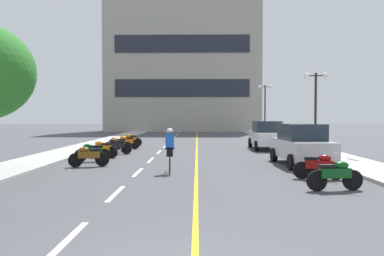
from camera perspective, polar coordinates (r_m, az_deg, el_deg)
The scene contains 31 objects.
ground_plane at distance 25.68m, azimuth 0.16°, elevation -2.98°, with size 140.00×140.00×0.00m, color #47474C.
curb_left at distance 29.62m, azimuth -13.85°, elevation -2.26°, with size 2.40×72.00×0.12m, color #A8A8A3.
curb_right at distance 29.48m, azimuth 14.37°, elevation -2.29°, with size 2.40×72.00×0.12m, color #A8A8A3.
lane_dash_0 at distance 7.30m, azimuth -18.17°, elevation -15.64°, with size 0.14×2.20×0.01m, color silver.
lane_dash_1 at distance 11.04m, azimuth -11.32°, elevation -9.56°, with size 0.14×2.20×0.01m, color silver.
lane_dash_2 at distance 14.92m, azimuth -8.07°, elevation -6.54°, with size 0.14×2.20×0.01m, color silver.
lane_dash_3 at distance 18.85m, azimuth -6.19°, elevation -4.76°, with size 0.14×2.20×0.01m, color silver.
lane_dash_4 at distance 22.80m, azimuth -4.97°, elevation -3.60°, with size 0.14×2.20×0.01m, color silver.
lane_dash_5 at distance 26.77m, azimuth -4.11°, elevation -2.78°, with size 0.14×2.20×0.01m, color silver.
lane_dash_6 at distance 30.74m, azimuth -3.47°, elevation -2.17°, with size 0.14×2.20×0.01m, color silver.
lane_dash_7 at distance 34.72m, azimuth -2.98°, elevation -1.70°, with size 0.14×2.20×0.01m, color silver.
lane_dash_8 at distance 38.71m, azimuth -2.59°, elevation -1.32°, with size 0.14×2.20×0.01m, color silver.
lane_dash_9 at distance 42.70m, azimuth -2.27°, elevation -1.02°, with size 0.14×2.20×0.01m, color silver.
lane_dash_10 at distance 46.69m, azimuth -2.01°, elevation -0.77°, with size 0.14×2.20×0.01m, color silver.
lane_dash_11 at distance 50.68m, azimuth -1.79°, elevation -0.56°, with size 0.14×2.20×0.01m, color silver.
centre_line_yellow at distance 28.66m, azimuth 0.73°, elevation -2.46°, with size 0.12×66.00×0.01m, color gold.
office_building at distance 53.28m, azimuth -1.36°, elevation 9.84°, with size 20.80×6.43×19.07m.
street_lamp_mid at distance 23.60m, azimuth 18.00°, elevation 5.05°, with size 1.46×0.36×4.58m.
street_lamp_far at distance 40.58m, azimuth 10.86°, elevation 4.35°, with size 1.46×0.36×5.23m.
parked_car_near at distance 17.34m, azimuth 16.02°, elevation -2.38°, with size 2.10×4.28×1.82m.
parked_car_mid at distance 25.01m, azimuth 11.08°, elevation -1.04°, with size 1.93×4.20×1.82m.
motorcycle_1 at distance 11.89m, azimuth 20.63°, elevation -6.53°, with size 1.70×0.60×0.92m.
motorcycle_2 at distance 13.77m, azimuth 18.45°, elevation -5.36°, with size 1.69×0.60×0.92m.
motorcycle_3 at distance 16.81m, azimuth -15.20°, elevation -4.02°, with size 1.66×0.75×0.92m.
motorcycle_4 at distance 18.59m, azimuth -14.70°, elevation -3.45°, with size 1.67×0.71×0.92m.
motorcycle_5 at distance 20.16m, azimuth -13.28°, elevation -3.03°, with size 1.66×0.72×0.92m.
motorcycle_6 at distance 21.85m, azimuth -11.25°, elevation -2.63°, with size 1.70×0.60×0.92m.
motorcycle_7 at distance 23.45m, azimuth -11.06°, elevation -2.32°, with size 1.70×0.60×0.92m.
motorcycle_8 at distance 25.00m, azimuth -9.83°, elevation -2.05°, with size 1.69×0.60×0.92m.
motorcycle_9 at distance 27.33m, azimuth -9.19°, elevation -1.71°, with size 1.66×0.72×0.92m.
cyclist_rider at distance 14.49m, azimuth -3.34°, elevation -3.25°, with size 0.42×1.77×1.71m.
Camera 1 is at (0.28, -4.58, 2.19)m, focal length 35.68 mm.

